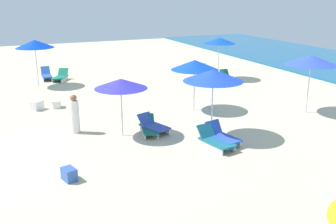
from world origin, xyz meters
TOP-DOWN VIEW (x-y plane):
  - umbrella_0 at (-0.39, 14.05)m, footprint 2.32×2.32m
  - umbrella_1 at (-2.84, 9.52)m, footprint 2.17×2.17m
  - umbrella_2 at (0.60, 8.50)m, footprint 2.25×2.25m
  - lounge_chair_2_0 at (1.44, 8.46)m, footprint 1.45×0.92m
  - lounge_chair_2_1 at (1.64, 8.06)m, footprint 1.61×0.91m
  - umbrella_3 at (-10.84, 3.41)m, footprint 2.17×2.17m
  - lounge_chair_3_0 at (-11.76, 4.84)m, footprint 1.54×1.24m
  - lounge_chair_3_1 at (-12.40, 4.08)m, footprint 1.44×0.61m
  - umbrella_4 at (-0.88, 5.41)m, footprint 2.00×2.00m
  - lounge_chair_4_0 at (-0.67, 6.60)m, footprint 1.49×1.04m
  - lounge_chair_4_1 at (-0.66, 6.43)m, footprint 1.52×0.86m
  - umbrella_7 at (-8.25, 14.04)m, footprint 2.02×2.02m
  - lounge_chair_7_0 at (-9.82, 13.94)m, footprint 1.33×0.80m
  - lounge_chair_7_1 at (-7.44, 14.20)m, footprint 1.25×0.67m
  - beachgoer_0 at (-1.91, 3.80)m, footprint 0.47×0.47m
  - cooler_box_0 at (-5.80, 2.79)m, footprint 0.64×0.65m
  - cooler_box_1 at (-5.80, 3.68)m, footprint 0.59×0.46m
  - cooler_box_2 at (2.15, 2.81)m, footprint 0.56×0.45m

SIDE VIEW (x-z plane):
  - cooler_box_1 at x=-5.80m, z-range 0.00..0.36m
  - cooler_box_2 at x=2.15m, z-range 0.00..0.38m
  - cooler_box_0 at x=-5.80m, z-range 0.00..0.42m
  - lounge_chair_4_1 at x=-0.66m, z-range -0.09..0.54m
  - lounge_chair_3_0 at x=-11.76m, z-range -0.09..0.59m
  - lounge_chair_7_0 at x=-9.82m, z-range -0.10..0.60m
  - lounge_chair_2_1 at x=1.64m, z-range -0.09..0.61m
  - lounge_chair_7_1 at x=-7.44m, z-range -0.08..0.60m
  - lounge_chair_2_0 at x=1.44m, z-range -0.10..0.65m
  - lounge_chair_4_0 at x=-0.67m, z-range -0.06..0.62m
  - lounge_chair_3_1 at x=-12.40m, z-range -0.10..0.65m
  - beachgoer_0 at x=-1.91m, z-range -0.05..1.49m
  - umbrella_4 at x=-0.88m, z-range 0.93..3.17m
  - umbrella_1 at x=-2.84m, z-range 0.95..3.30m
  - umbrella_2 at x=0.60m, z-range 1.08..3.69m
  - umbrella_7 at x=-8.25m, z-range 1.11..3.70m
  - umbrella_0 at x=-0.39m, z-range 1.10..3.74m
  - umbrella_3 at x=-10.84m, z-range 1.11..3.79m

